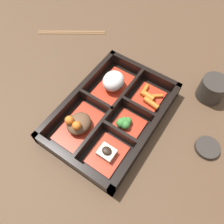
# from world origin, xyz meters

# --- Properties ---
(ground_plane) EXTENTS (3.00, 3.00, 0.00)m
(ground_plane) POSITION_xyz_m (0.00, 0.00, 0.00)
(ground_plane) COLOR #4C3523
(bento_base) EXTENTS (0.34, 0.23, 0.01)m
(bento_base) POSITION_xyz_m (0.00, 0.00, 0.01)
(bento_base) COLOR black
(bento_base) RESTS_ON ground_plane
(bento_rim) EXTENTS (0.34, 0.23, 0.05)m
(bento_rim) POSITION_xyz_m (0.00, -0.00, 0.02)
(bento_rim) COLOR black
(bento_rim) RESTS_ON ground_plane
(bowl_stew) EXTENTS (0.13, 0.08, 0.05)m
(bowl_stew) POSITION_xyz_m (-0.08, 0.05, 0.03)
(bowl_stew) COLOR #B22D19
(bowl_stew) RESTS_ON bento_base
(bowl_rice) EXTENTS (0.13, 0.08, 0.06)m
(bowl_rice) POSITION_xyz_m (0.08, 0.05, 0.03)
(bowl_rice) COLOR #B22D19
(bowl_rice) RESTS_ON bento_base
(bowl_tofu) EXTENTS (0.09, 0.07, 0.03)m
(bowl_tofu) POSITION_xyz_m (-0.10, -0.05, 0.02)
(bowl_tofu) COLOR #B22D19
(bowl_tofu) RESTS_ON bento_base
(bowl_greens) EXTENTS (0.07, 0.07, 0.03)m
(bowl_greens) POSITION_xyz_m (-0.01, -0.05, 0.02)
(bowl_greens) COLOR #B22D19
(bowl_greens) RESTS_ON bento_base
(bowl_carrots) EXTENTS (0.09, 0.08, 0.02)m
(bowl_carrots) POSITION_xyz_m (0.10, -0.05, 0.02)
(bowl_carrots) COLOR #B22D19
(bowl_carrots) RESTS_ON bento_base
(tea_cup) EXTENTS (0.07, 0.07, 0.06)m
(tea_cup) POSITION_xyz_m (0.21, -0.19, 0.03)
(tea_cup) COLOR #2D2823
(tea_cup) RESTS_ON ground_plane
(chopsticks) EXTENTS (0.14, 0.20, 0.01)m
(chopsticks) POSITION_xyz_m (0.20, 0.31, 0.00)
(chopsticks) COLOR brown
(chopsticks) RESTS_ON ground_plane
(sauce_dish) EXTENTS (0.06, 0.06, 0.01)m
(sauce_dish) POSITION_xyz_m (0.06, -0.24, 0.01)
(sauce_dish) COLOR #2D2823
(sauce_dish) RESTS_ON ground_plane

